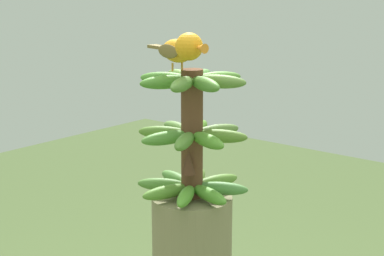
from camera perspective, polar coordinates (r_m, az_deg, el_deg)
name	(u,v)px	position (r m, az deg, el deg)	size (l,w,h in m)	color
banana_bunch	(192,135)	(1.58, -0.01, -0.63)	(0.29, 0.29, 0.33)	brown
perched_bird	(183,49)	(1.49, -0.86, 7.24)	(0.22, 0.08, 0.10)	#C68933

